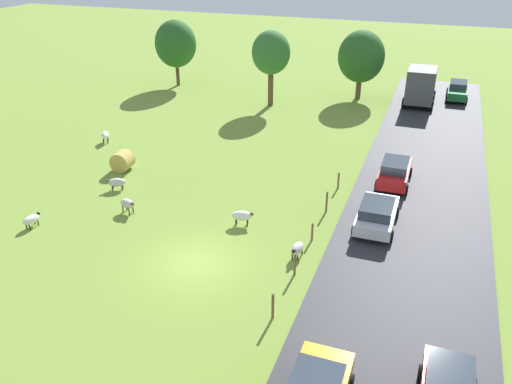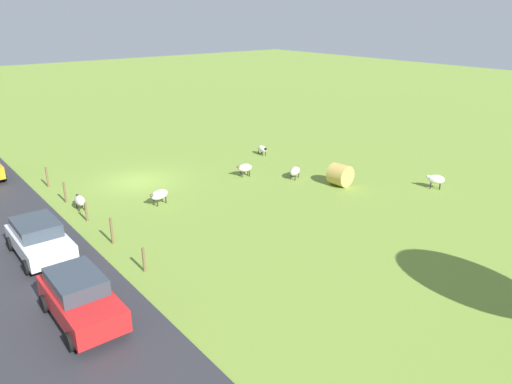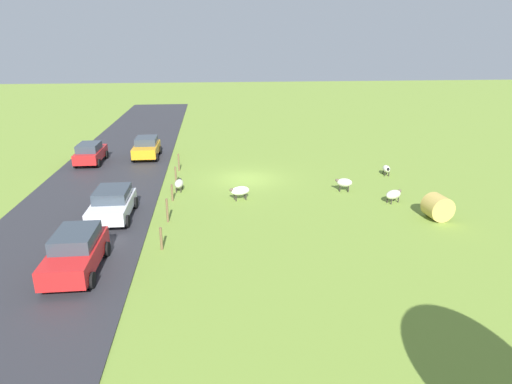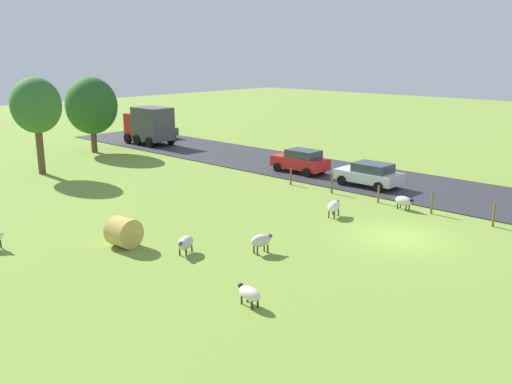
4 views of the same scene
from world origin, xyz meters
The scene contains 19 objects.
ground_plane centered at (0.00, 0.00, 0.00)m, with size 160.00×160.00×0.00m, color olive.
road_strip centered at (9.73, 0.00, 0.03)m, with size 8.00×80.00×0.06m, color #2D2D33.
sheep_1 centered at (-9.95, 0.12, 0.46)m, with size 0.61×1.17×0.70m.
sheep_2 centered at (4.52, 2.20, 0.50)m, with size 0.63×1.17×0.76m.
sheep_3 centered at (0.79, 4.24, 0.57)m, with size 1.29×0.82×0.85m.
sheep_4 centered at (-5.90, 3.30, 0.57)m, with size 1.12×0.77×0.85m.
sheep_5 centered at (-8.17, 5.65, 0.50)m, with size 1.23×0.97×0.77m.
hay_bale_0 centered at (-9.48, 8.35, 0.67)m, with size 1.34×1.34×1.15m, color tan.
tree_0 centered at (2.49, 30.76, 4.01)m, with size 4.36×4.36×6.44m.
tree_2 centered at (-4.76, 25.70, 4.81)m, with size 3.45×3.45×6.81m.
fence_post_0 centered at (4.82, -2.57, 0.64)m, with size 0.12×0.12×1.27m, color brown.
fence_post_1 centered at (4.82, 0.71, 0.60)m, with size 0.12×0.12×1.21m, color brown.
fence_post_2 centered at (4.82, 3.99, 0.51)m, with size 0.12×0.12×1.02m, color brown.
fence_post_3 centered at (4.82, 7.27, 0.65)m, with size 0.12×0.12×1.30m, color brown.
fence_post_4 centered at (4.82, 10.55, 0.54)m, with size 0.12×0.12×1.09m, color brown.
truck_0 centered at (8.21, 30.49, 1.89)m, with size 2.73×4.68×3.47m.
car_0 centered at (8.04, 12.32, 0.92)m, with size 2.00×4.16×1.67m.
car_1 centered at (11.51, 33.69, 0.90)m, with size 1.95×4.37×1.61m.
car_2 centered at (7.76, 6.45, 0.86)m, with size 2.14×4.17×1.54m.
Camera 4 is at (-22.59, -12.08, 8.49)m, focal length 38.96 mm.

